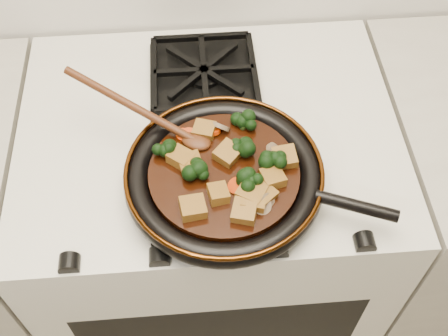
{
  "coord_description": "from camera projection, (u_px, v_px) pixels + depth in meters",
  "views": [
    {
      "loc": [
        -0.03,
        0.97,
        1.76
      ],
      "look_at": [
        0.02,
        1.54,
        0.97
      ],
      "focal_mm": 45.0,
      "sensor_mm": 36.0,
      "label": 1
    }
  ],
  "objects": [
    {
      "name": "burner_grate_back",
      "position": [
        204.0,
        73.0,
        1.19
      ],
      "size": [
        0.23,
        0.23,
        0.03
      ],
      "primitive_type": null,
      "color": "black",
      "rests_on": "stove"
    },
    {
      "name": "tofu_cube_9",
      "position": [
        218.0,
        194.0,
        0.94
      ],
      "size": [
        0.04,
        0.04,
        0.03
      ],
      "primitive_type": "cube",
      "rotation": [
        0.09,
        0.12,
        1.75
      ],
      "color": "brown",
      "rests_on": "braising_sauce"
    },
    {
      "name": "tofu_cube_7",
      "position": [
        263.0,
        194.0,
        0.94
      ],
      "size": [
        0.06,
        0.05,
        0.03
      ],
      "primitive_type": "cube",
      "rotation": [
        0.11,
        0.09,
        0.73
      ],
      "color": "brown",
      "rests_on": "braising_sauce"
    },
    {
      "name": "tofu_cube_1",
      "position": [
        228.0,
        154.0,
        0.99
      ],
      "size": [
        0.06,
        0.06,
        0.03
      ],
      "primitive_type": "cube",
      "rotation": [
        0.08,
        -0.04,
        0.83
      ],
      "color": "brown",
      "rests_on": "braising_sauce"
    },
    {
      "name": "mushroom_slice_1",
      "position": [
        267.0,
        202.0,
        0.93
      ],
      "size": [
        0.04,
        0.04,
        0.03
      ],
      "primitive_type": "cylinder",
      "rotation": [
        0.88,
        0.0,
        0.86
      ],
      "color": "brown",
      "rests_on": "braising_sauce"
    },
    {
      "name": "broccoli_floret_3",
      "position": [
        250.0,
        183.0,
        0.95
      ],
      "size": [
        0.08,
        0.09,
        0.07
      ],
      "primitive_type": null,
      "rotation": [
        -0.19,
        0.15,
        1.03
      ],
      "color": "black",
      "rests_on": "braising_sauce"
    },
    {
      "name": "carrot_coin_1",
      "position": [
        237.0,
        186.0,
        0.96
      ],
      "size": [
        0.03,
        0.03,
        0.02
      ],
      "primitive_type": "cylinder",
      "rotation": [
        0.13,
        -0.34,
        0.0
      ],
      "color": "#AC2B04",
      "rests_on": "braising_sauce"
    },
    {
      "name": "broccoli_floret_0",
      "position": [
        273.0,
        163.0,
        0.98
      ],
      "size": [
        0.08,
        0.09,
        0.07
      ],
      "primitive_type": null,
      "rotation": [
        0.18,
        0.03,
        2.67
      ],
      "color": "black",
      "rests_on": "braising_sauce"
    },
    {
      "name": "carrot_coin_3",
      "position": [
        183.0,
        135.0,
        1.02
      ],
      "size": [
        0.03,
        0.03,
        0.01
      ],
      "primitive_type": "cylinder",
      "rotation": [
        0.14,
        0.11,
        0.0
      ],
      "color": "#AC2B04",
      "rests_on": "braising_sauce"
    },
    {
      "name": "stove",
      "position": [
        212.0,
        238.0,
        1.48
      ],
      "size": [
        0.76,
        0.6,
        0.9
      ],
      "primitive_type": "cube",
      "color": "beige",
      "rests_on": "ground"
    },
    {
      "name": "broccoli_floret_6",
      "position": [
        243.0,
        125.0,
        1.03
      ],
      "size": [
        0.07,
        0.08,
        0.06
      ],
      "primitive_type": null,
      "rotation": [
        -0.08,
        -0.21,
        2.0
      ],
      "color": "black",
      "rests_on": "braising_sauce"
    },
    {
      "name": "tofu_cube_0",
      "position": [
        252.0,
        193.0,
        0.94
      ],
      "size": [
        0.06,
        0.06,
        0.03
      ],
      "primitive_type": "cube",
      "rotation": [
        0.02,
        0.04,
        1.01
      ],
      "color": "brown",
      "rests_on": "braising_sauce"
    },
    {
      "name": "tofu_cube_4",
      "position": [
        193.0,
        208.0,
        0.93
      ],
      "size": [
        0.05,
        0.05,
        0.03
      ],
      "primitive_type": "cube",
      "rotation": [
        -0.04,
        0.06,
        0.14
      ],
      "color": "brown",
      "rests_on": "braising_sauce"
    },
    {
      "name": "carrot_coin_2",
      "position": [
        213.0,
        130.0,
        1.03
      ],
      "size": [
        0.03,
        0.03,
        0.02
      ],
      "primitive_type": "cylinder",
      "rotation": [
        -0.32,
        -0.08,
        0.0
      ],
      "color": "#AC2B04",
      "rests_on": "braising_sauce"
    },
    {
      "name": "carrot_coin_0",
      "position": [
        189.0,
        135.0,
        1.02
      ],
      "size": [
        0.03,
        0.03,
        0.01
      ],
      "primitive_type": "cylinder",
      "rotation": [
        0.18,
        -0.04,
        0.0
      ],
      "color": "#AC2B04",
      "rests_on": "braising_sauce"
    },
    {
      "name": "wooden_spoon",
      "position": [
        157.0,
        120.0,
        1.01
      ],
      "size": [
        0.16,
        0.1,
        0.27
      ],
      "rotation": [
        0.0,
        0.0,
        2.64
      ],
      "color": "#47220F",
      "rests_on": "braising_sauce"
    },
    {
      "name": "tofu_cube_8",
      "position": [
        285.0,
        158.0,
        0.99
      ],
      "size": [
        0.05,
        0.04,
        0.03
      ],
      "primitive_type": "cube",
      "rotation": [
        -0.1,
        -0.06,
        1.65
      ],
      "color": "brown",
      "rests_on": "braising_sauce"
    },
    {
      "name": "mushroom_slice_3",
      "position": [
        262.0,
        206.0,
        0.93
      ],
      "size": [
        0.03,
        0.03,
        0.02
      ],
      "primitive_type": "cylinder",
      "rotation": [
        0.62,
        0.0,
        0.14
      ],
      "color": "brown",
      "rests_on": "braising_sauce"
    },
    {
      "name": "burner_grate_front",
      "position": [
        213.0,
        182.0,
        1.02
      ],
      "size": [
        0.23,
        0.23,
        0.03
      ],
      "primitive_type": null,
      "color": "black",
      "rests_on": "stove"
    },
    {
      "name": "tofu_cube_5",
      "position": [
        245.0,
        212.0,
        0.92
      ],
      "size": [
        0.05,
        0.05,
        0.03
      ],
      "primitive_type": "cube",
      "rotation": [
        -0.06,
        -0.04,
        1.29
      ],
      "color": "brown",
      "rests_on": "braising_sauce"
    },
    {
      "name": "skillet",
      "position": [
        225.0,
        177.0,
        0.99
      ],
      "size": [
        0.46,
        0.35,
        0.05
      ],
      "rotation": [
        0.0,
        0.0,
        -0.38
      ],
      "color": "black",
      "rests_on": "burner_grate_front"
    },
    {
      "name": "tofu_cube_3",
      "position": [
        253.0,
        201.0,
        0.93
      ],
      "size": [
        0.05,
        0.05,
        0.03
      ],
      "primitive_type": "cube",
      "rotation": [
        0.03,
        -0.07,
        2.9
      ],
      "color": "brown",
      "rests_on": "braising_sauce"
    },
    {
      "name": "tofu_cube_2",
      "position": [
        190.0,
        164.0,
        0.98
      ],
      "size": [
        0.05,
        0.05,
        0.03
      ],
      "primitive_type": "cube",
      "rotation": [
        -0.04,
        0.11,
        1.79
      ],
      "color": "brown",
      "rests_on": "braising_sauce"
    },
    {
      "name": "tofu_cube_6",
      "position": [
        181.0,
        158.0,
        0.99
      ],
      "size": [
        0.06,
        0.05,
        0.03
      ],
      "primitive_type": "cube",
      "rotation": [
        0.06,
        0.01,
        2.47
      ],
      "color": "brown",
      "rests_on": "braising_sauce"
    },
    {
      "name": "tofu_cube_11",
      "position": [
        205.0,
        130.0,
        1.02
      ],
      "size": [
        0.05,
        0.05,
        0.03
      ],
      "primitive_type": "cube",
      "rotation": [
        -0.1,
        0.06,
        2.79
      ],
      "color": "brown",
      "rests_on": "braising_sauce"
    },
    {
      "name": "tofu_cube_10",
      "position": [
        273.0,
        178.0,
        0.96
      ],
      "size": [
        0.05,
        0.05,
        0.03
      ],
      "primitive_type": "cube",
      "rotation": [
        0.05,
        0.07,
        1.84
      ],
      "color": "brown",
      "rests_on": "braising_sauce"
    },
    {
      "name": "braising_sauce",
      "position": [
        224.0,
        175.0,
        0.99
      ],
      "size": [
        0.27,
        0.27,
        0.02
      ],
      "primitive_type": "cylinder",
      "color": "black",
      "rests_on": "skillet"
    },
    {
      "name": "mushroom_slice_2",
      "position": [
        274.0,
        151.0,
        1.0
      ],
      "size": [
        0.03,
        0.03,
        0.03
      ],
      "primitive_type": "cylinder",
      "rotation": [
        0.75,
        0.0,
        1.58
      ],
      "color": "brown",
      "rests_on": "braising_sauce"
    },
    {
      "name": "broccoli_floret_1",
      "position": [
        196.0,
        170.0,
        0.97
      ],
      "size": [
        0.08,
        0.09,
        0.06
      ],
      "primitive_type": null,
      "rotation": [
        -0.07,
        0.07,
        0.97
      ],
      "color": "black",
      "rests_on": "braising_sauce"
    },
    {
      "name": "broccoli_floret_2",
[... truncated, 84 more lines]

